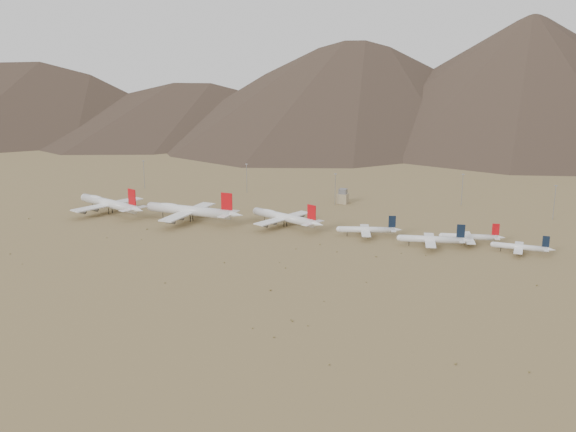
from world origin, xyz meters
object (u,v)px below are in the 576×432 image
at_px(widebody_west, 109,203).
at_px(narrowbody_b, 433,239).
at_px(narrowbody_a, 368,230).
at_px(control_tower, 343,197).
at_px(widebody_centre, 190,210).
at_px(widebody_east, 284,217).

relative_size(widebody_west, narrowbody_b, 1.60).
relative_size(narrowbody_a, control_tower, 3.54).
relative_size(widebody_west, widebody_centre, 0.92).
xyz_separation_m(widebody_west, narrowbody_a, (200.10, 8.75, -3.17)).
height_order(widebody_centre, control_tower, widebody_centre).
distance_m(widebody_west, narrowbody_b, 244.18).
height_order(widebody_west, widebody_east, widebody_west).
height_order(narrowbody_a, control_tower, narrowbody_a).
distance_m(narrowbody_b, control_tower, 131.84).
bearing_deg(widebody_east, widebody_west, -154.08).
xyz_separation_m(widebody_west, control_tower, (156.17, 98.05, -2.55)).
relative_size(widebody_west, control_tower, 6.15).
relative_size(widebody_centre, narrowbody_a, 1.88).
xyz_separation_m(widebody_west, widebody_east, (138.73, 12.44, -1.15)).
height_order(narrowbody_a, narrowbody_b, narrowbody_b).
relative_size(widebody_east, narrowbody_a, 1.47).
bearing_deg(widebody_centre, narrowbody_a, 5.20).
bearing_deg(control_tower, narrowbody_b, -48.13).
bearing_deg(narrowbody_b, widebody_centre, 167.98).
xyz_separation_m(narrowbody_a, control_tower, (-43.93, 89.30, 0.62)).
relative_size(widebody_centre, control_tower, 6.66).
xyz_separation_m(widebody_east, narrowbody_b, (105.43, -12.56, -1.73)).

